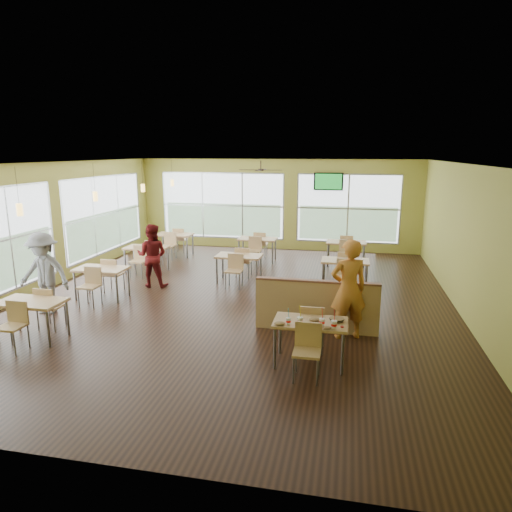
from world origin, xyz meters
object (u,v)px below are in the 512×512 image
man_plaid (348,289)px  main_table (310,328)px  half_wall_divider (317,306)px  food_basket (337,319)px

man_plaid → main_table: bearing=45.4°
half_wall_divider → man_plaid: 0.76m
food_basket → half_wall_divider: bearing=107.2°
main_table → food_basket: (0.42, 0.09, 0.15)m
main_table → food_basket: bearing=11.6°
main_table → half_wall_divider: 1.45m
half_wall_divider → man_plaid: man_plaid is taller
man_plaid → half_wall_divider: bearing=-37.0°
half_wall_divider → food_basket: 1.45m
main_table → half_wall_divider: size_ratio=0.63×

